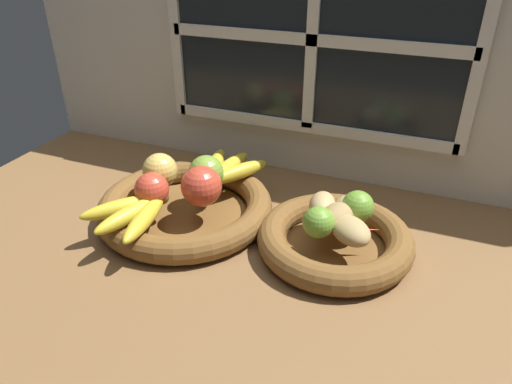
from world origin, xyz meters
TOP-DOWN VIEW (x-y plane):
  - ground_plane at (0.00, 0.00)cm, footprint 140.00×90.00cm
  - back_wall at (0.00, 29.77)cm, footprint 140.00×4.60cm
  - fruit_bowl_left at (-16.93, 0.70)cm, footprint 34.79×34.79cm
  - fruit_bowl_right at (13.51, 0.70)cm, footprint 27.95×27.95cm
  - apple_green_back at (-14.08, 4.95)cm, footprint 7.06×7.06cm
  - apple_golden_left at (-23.16, 2.40)cm, footprint 7.04×7.04cm
  - apple_red_right at (-12.11, -0.84)cm, footprint 7.75×7.75cm
  - apple_red_front at (-20.77, -4.39)cm, footprint 6.47×6.47cm
  - banana_bunch_front at (-21.06, -10.32)cm, footprint 14.59×16.66cm
  - banana_bunch_back at (-12.83, 11.21)cm, footprint 14.47×16.73cm
  - potato_large at (13.51, 0.70)cm, footprint 7.59×8.72cm
  - potato_back at (15.37, 4.80)cm, footprint 7.64×7.14cm
  - potato_oblong at (10.16, 3.31)cm, footprint 5.84×8.07cm
  - potato_small at (16.49, -2.27)cm, footprint 9.98×9.86cm
  - lime_near at (11.11, -2.90)cm, footprint 5.51×5.51cm
  - lime_far at (16.32, 4.31)cm, footprint 5.83×5.83cm
  - chili_pepper at (15.77, -1.03)cm, footprint 11.50×6.58cm

SIDE VIEW (x-z plane):
  - ground_plane at x=0.00cm, z-range -3.00..0.00cm
  - fruit_bowl_left at x=-16.93cm, z-range -0.18..4.87cm
  - fruit_bowl_right at x=13.51cm, z-range -0.17..4.88cm
  - chili_pepper at x=15.77cm, z-range 5.05..7.27cm
  - banana_bunch_front at x=-21.06cm, z-range 5.05..8.13cm
  - banana_bunch_back at x=-12.83cm, z-range 5.05..8.22cm
  - potato_small at x=16.49cm, z-range 5.05..9.14cm
  - potato_oblong at x=10.16cm, z-range 5.05..9.57cm
  - potato_large at x=13.51cm, z-range 5.05..9.58cm
  - potato_back at x=15.37cm, z-range 5.05..9.59cm
  - lime_near at x=11.11cm, z-range 5.05..10.56cm
  - lime_far at x=16.32cm, z-range 5.05..10.87cm
  - apple_red_front at x=-20.77cm, z-range 5.05..11.52cm
  - apple_golden_left at x=-23.16cm, z-range 5.05..12.09cm
  - apple_green_back at x=-14.08cm, z-range 5.05..12.11cm
  - apple_red_right at x=-12.11cm, z-range 5.05..12.80cm
  - back_wall at x=0.00cm, z-range 0.38..55.38cm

